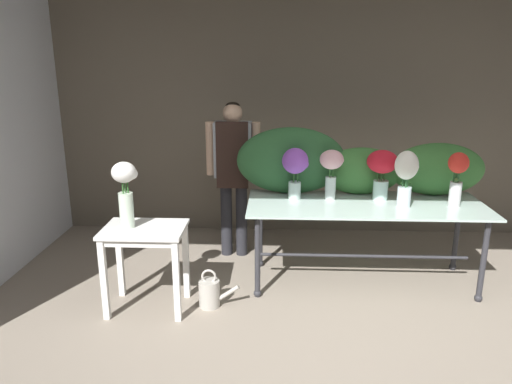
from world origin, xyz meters
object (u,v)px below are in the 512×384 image
vase_ivory_stock (406,173)px  vase_crimson_dahlias (382,168)px  side_table_white (145,241)px  vase_violet_snapdragons (295,166)px  display_table_glass (365,215)px  vase_scarlet_freesia (457,175)px  vase_blush_roses (331,167)px  florist (233,164)px  vase_white_roses_tall (126,190)px  watering_can (210,293)px

vase_ivory_stock → vase_crimson_dahlias: vase_ivory_stock is taller
side_table_white → vase_violet_snapdragons: (1.26, 0.68, 0.49)m
vase_ivory_stock → display_table_glass: bearing=166.4°
vase_scarlet_freesia → vase_violet_snapdragons: size_ratio=1.01×
side_table_white → vase_blush_roses: size_ratio=1.55×
florist → vase_scarlet_freesia: bearing=-17.9°
side_table_white → vase_crimson_dahlias: vase_crimson_dahlias is taller
vase_white_roses_tall → florist: bearing=57.0°
display_table_glass → vase_blush_roses: (-0.31, 0.13, 0.42)m
vase_violet_snapdragons → watering_can: 1.38m
vase_blush_roses → vase_white_roses_tall: vase_white_roses_tall is taller
side_table_white → display_table_glass: bearing=16.3°
vase_crimson_dahlias → vase_white_roses_tall: bearing=-162.5°
vase_ivory_stock → watering_can: size_ratio=1.44×
display_table_glass → vase_ivory_stock: size_ratio=4.26×
florist → vase_crimson_dahlias: bearing=-19.0°
vase_crimson_dahlias → vase_violet_snapdragons: bearing=-179.0°
florist → vase_ivory_stock: size_ratio=3.24×
display_table_glass → watering_can: 1.57m
vase_ivory_stock → vase_crimson_dahlias: 0.27m
vase_white_roses_tall → side_table_white: bearing=-0.6°
vase_crimson_dahlias → vase_blush_roses: bearing=-179.3°
vase_scarlet_freesia → vase_blush_roses: size_ratio=1.04×
display_table_glass → watering_can: display_table_glass is taller
vase_blush_roses → vase_white_roses_tall: size_ratio=0.85×
display_table_glass → vase_blush_roses: size_ratio=4.59×
florist → vase_scarlet_freesia: florist is taller
vase_ivory_stock → vase_scarlet_freesia: vase_ivory_stock is taller
vase_scarlet_freesia → vase_white_roses_tall: (-2.81, -0.52, -0.03)m
vase_scarlet_freesia → watering_can: bearing=-167.4°
vase_crimson_dahlias → watering_can: vase_crimson_dahlias is taller
vase_blush_roses → vase_white_roses_tall: bearing=-158.4°
vase_ivory_stock → vase_scarlet_freesia: 0.46m
vase_ivory_stock → vase_crimson_dahlias: (-0.17, 0.21, -0.00)m
display_table_glass → vase_scarlet_freesia: vase_scarlet_freesia is taller
vase_white_roses_tall → vase_scarlet_freesia: bearing=10.4°
vase_scarlet_freesia → watering_can: size_ratio=1.39×
watering_can → vase_ivory_stock: bearing=14.6°
florist → vase_violet_snapdragons: bearing=-39.0°
vase_scarlet_freesia → florist: bearing=162.1°
display_table_glass → vase_ivory_stock: vase_ivory_stock is taller
side_table_white → vase_ivory_stock: 2.33m
side_table_white → vase_scarlet_freesia: 2.77m
display_table_glass → florist: bearing=153.9°
vase_ivory_stock → vase_violet_snapdragons: size_ratio=1.04×
side_table_white → watering_can: side_table_white is taller
side_table_white → vase_violet_snapdragons: 1.51m
vase_ivory_stock → vase_blush_roses: 0.66m
vase_violet_snapdragons → vase_crimson_dahlias: size_ratio=1.03×
vase_scarlet_freesia → watering_can: vase_scarlet_freesia is taller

